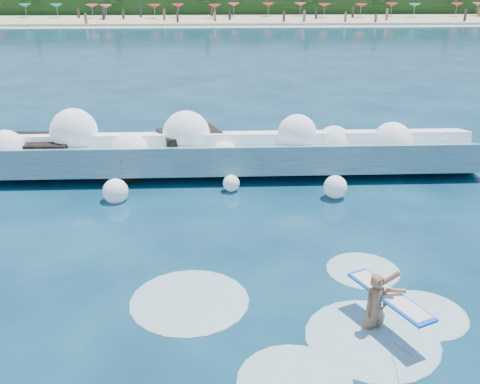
# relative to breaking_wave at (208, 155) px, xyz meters

# --- Properties ---
(ground) EXTENTS (200.00, 200.00, 0.00)m
(ground) POSITION_rel_breaking_wave_xyz_m (-0.52, -7.16, -0.60)
(ground) COLOR #07263D
(ground) RESTS_ON ground
(beach) EXTENTS (140.00, 20.00, 0.40)m
(beach) POSITION_rel_breaking_wave_xyz_m (-0.52, 70.84, -0.40)
(beach) COLOR tan
(beach) RESTS_ON ground
(wet_band) EXTENTS (140.00, 5.00, 0.08)m
(wet_band) POSITION_rel_breaking_wave_xyz_m (-0.52, 59.84, -0.56)
(wet_band) COLOR silver
(wet_band) RESTS_ON ground
(treeline) EXTENTS (140.00, 4.00, 5.00)m
(treeline) POSITION_rel_breaking_wave_xyz_m (-0.52, 80.84, 1.90)
(treeline) COLOR black
(treeline) RESTS_ON ground
(breaking_wave) EXTENTS (20.06, 3.05, 1.73)m
(breaking_wave) POSITION_rel_breaking_wave_xyz_m (0.00, 0.00, 0.00)
(breaking_wave) COLOR teal
(breaking_wave) RESTS_ON ground
(rock_cluster) EXTENTS (8.42, 3.62, 1.55)m
(rock_cluster) POSITION_rel_breaking_wave_xyz_m (-3.75, 0.42, -0.11)
(rock_cluster) COLOR black
(rock_cluster) RESTS_ON ground
(surfer_with_board) EXTENTS (1.35, 2.79, 1.58)m
(surfer_with_board) POSITION_rel_breaking_wave_xyz_m (3.64, -9.99, -0.02)
(surfer_with_board) COLOR #976246
(surfer_with_board) RESTS_ON ground
(wave_spray) EXTENTS (15.63, 4.73, 2.44)m
(wave_spray) POSITION_rel_breaking_wave_xyz_m (-0.38, 0.08, 0.53)
(wave_spray) COLOR white
(wave_spray) RESTS_ON ground
(surf_foam) EXTENTS (9.22, 5.92, 0.14)m
(surf_foam) POSITION_rel_breaking_wave_xyz_m (2.55, -9.77, -0.60)
(surf_foam) COLOR silver
(surf_foam) RESTS_ON ground
(beach_umbrellas) EXTENTS (111.58, 6.78, 0.50)m
(beach_umbrellas) POSITION_rel_breaking_wave_xyz_m (-0.42, 72.61, 1.65)
(beach_umbrellas) COLOR red
(beach_umbrellas) RESTS_ON ground
(beachgoers) EXTENTS (102.11, 13.63, 1.93)m
(beachgoers) POSITION_rel_breaking_wave_xyz_m (9.14, 67.92, 0.50)
(beachgoers) COLOR #3F332D
(beachgoers) RESTS_ON ground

